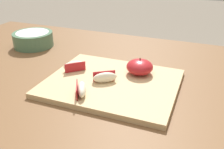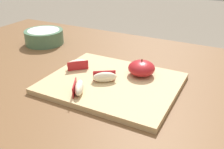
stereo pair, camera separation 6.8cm
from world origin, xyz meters
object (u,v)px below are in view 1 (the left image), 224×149
Objects in this scene: apple_wedge_back at (105,77)px; apple_wedge_near_knife at (74,66)px; cutting_board at (112,83)px; ceramic_fruit_bowl at (33,39)px; apple_wedge_right at (81,89)px; apple_half_skin_up at (140,67)px.

apple_wedge_near_knife is (-0.12, 0.04, 0.00)m from apple_wedge_back.
cutting_board is 0.46m from ceramic_fruit_bowl.
apple_wedge_back is at bearing -136.40° from cutting_board.
ceramic_fruit_bowl is (-0.37, 0.29, 0.00)m from apple_wedge_right.
apple_wedge_back and apple_wedge_right have the same top height.
apple_wedge_right is at bearing -109.46° from apple_wedge_back.
cutting_board is 5.37× the size of apple_wedge_back.
cutting_board is at bearing 65.44° from apple_wedge_right.
apple_wedge_near_knife is 0.15m from apple_wedge_right.
cutting_board is 0.10m from apple_half_skin_up.
ceramic_fruit_bowl is at bearing 141.78° from apple_wedge_right.
ceramic_fruit_bowl is (-0.40, 0.21, 0.00)m from apple_wedge_back.
ceramic_fruit_bowl is (-0.48, 0.12, -0.01)m from apple_half_skin_up.
ceramic_fruit_bowl reaches higher than apple_wedge_near_knife.
apple_wedge_back is (-0.08, -0.09, -0.01)m from apple_half_skin_up.
apple_half_skin_up reaches higher than apple_wedge_back.
apple_wedge_right is (-0.03, -0.09, 0.00)m from apple_wedge_back.
apple_wedge_back is at bearing -27.36° from ceramic_fruit_bowl.
apple_wedge_near_knife is 0.41× the size of ceramic_fruit_bowl.
apple_half_skin_up reaches higher than apple_wedge_right.
cutting_board is at bearing -9.70° from apple_wedge_near_knife.
ceramic_fruit_bowl reaches higher than cutting_board.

